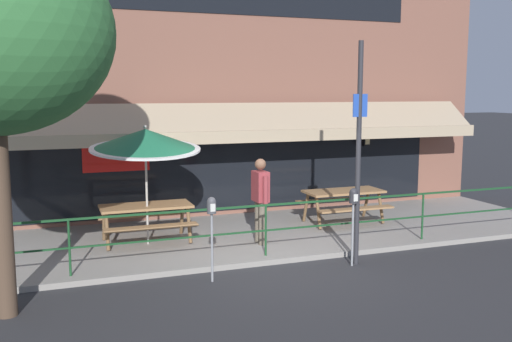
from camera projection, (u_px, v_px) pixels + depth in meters
The scene contains 11 objects.
ground_plane at pixel (272, 265), 10.31m from camera, with size 120.00×120.00×0.00m, color #2D2D30.
patio_deck at pixel (237, 236), 12.16m from camera, with size 15.00×4.00×0.10m, color gray.
restaurant_building at pixel (207, 55), 13.69m from camera, with size 15.00×1.60×8.03m.
patio_railing at pixel (266, 219), 10.47m from camera, with size 13.84×0.04×0.97m.
picnic_table_left at pixel (146, 213), 11.42m from camera, with size 1.80×1.42×0.76m.
picnic_table_centre at pixel (344, 197), 13.11m from camera, with size 1.80×1.42×0.76m.
patio_umbrella_left at pixel (145, 140), 11.09m from camera, with size 2.14×2.14×2.40m.
pedestrian_walking at pixel (260, 196), 11.28m from camera, with size 0.25×0.62×1.71m.
parking_meter_near at pixel (212, 214), 9.26m from camera, with size 0.15×0.16×1.42m.
parking_meter_far at pixel (353, 203), 10.12m from camera, with size 0.15×0.16×1.42m.
street_sign_pole at pixel (358, 152), 10.10m from camera, with size 0.28×0.09×3.99m.
Camera 1 is at (-3.70, -9.26, 3.11)m, focal length 40.00 mm.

